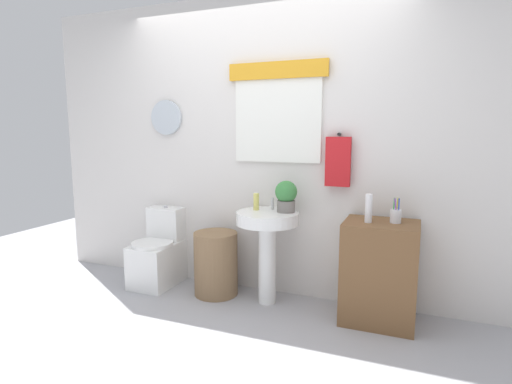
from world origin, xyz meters
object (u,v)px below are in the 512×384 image
toothbrush_cup (396,216)px  toilet (159,255)px  laundry_hamper (216,263)px  soap_bottle (256,202)px  wooden_cabinet (379,272)px  pedestal_sink (267,235)px  potted_plant (286,195)px  lotion_bottle (369,208)px

toothbrush_cup → toilet: bearing=179.7°
laundry_hamper → soap_bottle: soap_bottle is taller
toilet → wooden_cabinet: wooden_cabinet is taller
toilet → pedestal_sink: 1.15m
pedestal_sink → wooden_cabinet: bearing=0.0°
potted_plant → pedestal_sink: bearing=-156.8°
laundry_hamper → potted_plant: (0.63, 0.06, 0.64)m
soap_bottle → lotion_bottle: 0.94m
laundry_hamper → pedestal_sink: 0.58m
wooden_cabinet → toothbrush_cup: bearing=12.0°
wooden_cabinet → soap_bottle: 1.13m
toothbrush_cup → wooden_cabinet: bearing=-168.0°
potted_plant → toothbrush_cup: (0.86, -0.04, -0.09)m
toilet → wooden_cabinet: bearing=-0.9°
pedestal_sink → potted_plant: bearing=23.2°
toilet → pedestal_sink: (1.11, -0.03, 0.31)m
toilet → lotion_bottle: 2.02m
toilet → wooden_cabinet: size_ratio=0.95×
soap_bottle → potted_plant: potted_plant is taller
laundry_hamper → potted_plant: bearing=5.5°
wooden_cabinet → soap_bottle: (-1.03, 0.05, 0.47)m
soap_bottle → lotion_bottle: lotion_bottle is taller
pedestal_sink → wooden_cabinet: size_ratio=1.01×
laundry_hamper → potted_plant: potted_plant is taller
wooden_cabinet → soap_bottle: size_ratio=5.45×
pedestal_sink → potted_plant: potted_plant is taller
laundry_hamper → lotion_bottle: 1.43m
soap_bottle → pedestal_sink: bearing=-22.6°
pedestal_sink → soap_bottle: size_ratio=5.51×
potted_plant → toothbrush_cup: 0.87m
soap_bottle → potted_plant: 0.27m
toilet → potted_plant: potted_plant is taller
wooden_cabinet → toothbrush_cup: size_ratio=4.18×
laundry_hamper → toothbrush_cup: bearing=0.8°
potted_plant → lotion_bottle: (0.67, -0.10, -0.04)m
toilet → laundry_hamper: (0.63, -0.03, 0.00)m
lotion_bottle → toothbrush_cup: bearing=17.6°
laundry_hamper → toothbrush_cup: toothbrush_cup is taller
wooden_cabinet → toothbrush_cup: (0.09, 0.02, 0.44)m
pedestal_sink → soap_bottle: 0.29m
pedestal_sink → wooden_cabinet: (0.91, 0.00, -0.20)m
toilet → potted_plant: bearing=1.3°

